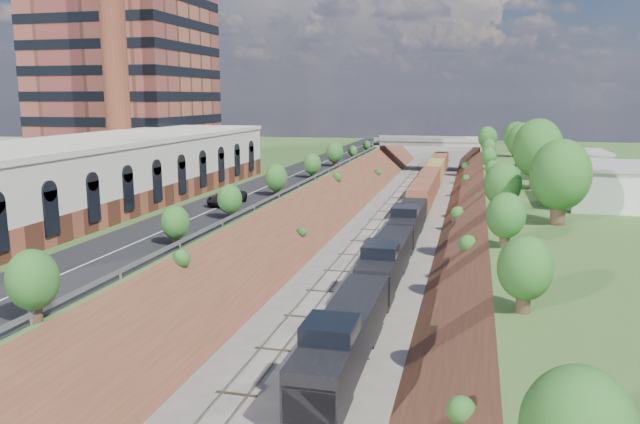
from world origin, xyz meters
TOP-DOWN VIEW (x-y plane):
  - platform_left at (-33.00, 60.00)m, footprint 44.00×180.00m
  - embankment_left at (-11.00, 60.00)m, footprint 10.00×180.00m
  - embankment_right at (11.00, 60.00)m, footprint 10.00×180.00m
  - rail_left_track at (-2.60, 60.00)m, footprint 1.58×180.00m
  - rail_right_track at (2.60, 60.00)m, footprint 1.58×180.00m
  - road at (-15.50, 60.00)m, footprint 8.00×180.00m
  - guardrail at (-11.40, 59.80)m, footprint 0.10×171.00m
  - commercial_building at (-28.00, 38.00)m, footprint 14.30×62.30m
  - smokestack at (-36.00, 56.00)m, footprint 3.20×3.20m
  - overpass at (0.00, 122.00)m, footprint 24.50×8.30m
  - white_building_near at (23.50, 52.00)m, footprint 9.00×12.00m
  - white_building_far at (23.00, 74.00)m, footprint 8.00×10.00m
  - tree_right_large at (17.00, 40.00)m, footprint 5.25×5.25m
  - tree_left_crest at (-11.80, 20.00)m, footprint 2.45×2.45m
  - freight_train at (2.60, 67.48)m, footprint 2.82×114.07m
  - suv at (-15.30, 42.16)m, footprint 2.88×5.64m

SIDE VIEW (x-z plane):
  - embankment_left at x=-11.00m, z-range -5.00..5.00m
  - embankment_right at x=11.00m, z-range -5.00..5.00m
  - rail_left_track at x=-2.60m, z-range 0.00..0.18m
  - rail_right_track at x=2.60m, z-range 0.00..0.18m
  - freight_train at x=2.60m, z-range 0.16..4.71m
  - platform_left at x=-33.00m, z-range 0.00..5.00m
  - overpass at x=0.00m, z-range 1.22..8.62m
  - road at x=-15.50m, z-range 5.00..5.10m
  - guardrail at x=-11.40m, z-range 5.20..5.90m
  - suv at x=-15.30m, z-range 5.10..6.62m
  - white_building_far at x=23.00m, z-range 5.00..8.60m
  - white_building_near at x=23.50m, z-range 5.00..9.00m
  - tree_left_crest at x=-11.80m, z-range 5.26..8.82m
  - commercial_building at x=-28.00m, z-range 5.01..12.01m
  - tree_right_large at x=17.00m, z-range 5.58..13.19m
  - smokestack at x=-36.00m, z-range 5.00..45.00m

